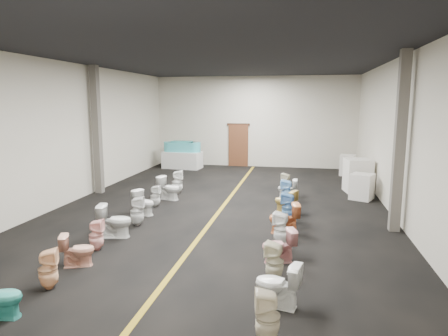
{
  "coord_description": "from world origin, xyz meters",
  "views": [
    {
      "loc": [
        2.38,
        -11.97,
        3.27
      ],
      "look_at": [
        -0.17,
        1.0,
        1.05
      ],
      "focal_mm": 32.0,
      "sensor_mm": 36.0,
      "label": 1
    }
  ],
  "objects_px": {
    "toilet_right_1": "(278,285)",
    "toilet_right_6": "(288,207)",
    "appliance_crate_a": "(362,187)",
    "toilet_right_0": "(268,317)",
    "toilet_left_0": "(0,296)",
    "toilet_right_5": "(284,218)",
    "toilet_right_10": "(286,183)",
    "toilet_left_3": "(96,235)",
    "toilet_left_8": "(169,188)",
    "toilet_right_7": "(285,201)",
    "toilet_right_8": "(287,192)",
    "toilet_left_2": "(78,250)",
    "toilet_left_4": "(115,221)",
    "toilet_left_5": "(137,211)",
    "toilet_right_4": "(282,229)",
    "toilet_right_3": "(279,246)",
    "appliance_crate_d": "(348,165)",
    "appliance_crate_c": "(353,175)",
    "toilet_right_9": "(288,188)",
    "toilet_right_2": "(275,262)",
    "toilet_left_7": "(155,196)",
    "toilet_left_1": "(48,269)",
    "toilet_left_6": "(144,203)",
    "bathtub": "(182,147)",
    "display_table": "(182,160)",
    "toilet_left_9": "(177,182)"
  },
  "relations": [
    {
      "from": "toilet_left_8",
      "to": "toilet_right_10",
      "type": "xyz_separation_m",
      "value": [
        3.81,
        1.88,
        -0.05
      ]
    },
    {
      "from": "toilet_right_7",
      "to": "toilet_right_8",
      "type": "xyz_separation_m",
      "value": [
        0.0,
        0.93,
        0.06
      ]
    },
    {
      "from": "toilet_right_0",
      "to": "toilet_right_7",
      "type": "bearing_deg",
      "value": 171.45
    },
    {
      "from": "toilet_left_5",
      "to": "toilet_right_4",
      "type": "xyz_separation_m",
      "value": [
        3.84,
        -0.77,
        0.0
      ]
    },
    {
      "from": "appliance_crate_d",
      "to": "toilet_right_1",
      "type": "bearing_deg",
      "value": -100.8
    },
    {
      "from": "appliance_crate_c",
      "to": "toilet_right_9",
      "type": "relative_size",
      "value": 1.13
    },
    {
      "from": "toilet_left_1",
      "to": "toilet_left_3",
      "type": "height_order",
      "value": "toilet_left_1"
    },
    {
      "from": "toilet_left_2",
      "to": "toilet_right_5",
      "type": "xyz_separation_m",
      "value": [
        3.96,
        2.85,
        0.05
      ]
    },
    {
      "from": "toilet_left_1",
      "to": "toilet_right_3",
      "type": "height_order",
      "value": "toilet_left_1"
    },
    {
      "from": "appliance_crate_c",
      "to": "toilet_left_6",
      "type": "bearing_deg",
      "value": -139.08
    },
    {
      "from": "toilet_left_5",
      "to": "toilet_right_6",
      "type": "xyz_separation_m",
      "value": [
        3.92,
        1.09,
        0.01
      ]
    },
    {
      "from": "toilet_left_5",
      "to": "toilet_right_0",
      "type": "bearing_deg",
      "value": -152.49
    },
    {
      "from": "toilet_left_2",
      "to": "toilet_right_9",
      "type": "distance_m",
      "value": 7.65
    },
    {
      "from": "toilet_left_2",
      "to": "toilet_left_8",
      "type": "xyz_separation_m",
      "value": [
        0.0,
        5.61,
        0.06
      ]
    },
    {
      "from": "toilet_left_6",
      "to": "bathtub",
      "type": "bearing_deg",
      "value": 34.12
    },
    {
      "from": "toilet_right_3",
      "to": "toilet_right_9",
      "type": "distance_m",
      "value": 5.62
    },
    {
      "from": "toilet_left_5",
      "to": "toilet_right_9",
      "type": "xyz_separation_m",
      "value": [
        3.8,
        3.86,
        -0.06
      ]
    },
    {
      "from": "toilet_left_0",
      "to": "toilet_right_5",
      "type": "distance_m",
      "value": 6.31
    },
    {
      "from": "bathtub",
      "to": "toilet_left_1",
      "type": "relative_size",
      "value": 2.56
    },
    {
      "from": "toilet_left_2",
      "to": "toilet_left_4",
      "type": "bearing_deg",
      "value": -20.43
    },
    {
      "from": "toilet_right_2",
      "to": "display_table",
      "type": "bearing_deg",
      "value": -144.74
    },
    {
      "from": "toilet_left_3",
      "to": "toilet_right_3",
      "type": "xyz_separation_m",
      "value": [
        4.0,
        0.09,
        0.0
      ]
    },
    {
      "from": "appliance_crate_a",
      "to": "toilet_right_0",
      "type": "height_order",
      "value": "appliance_crate_a"
    },
    {
      "from": "toilet_right_2",
      "to": "toilet_right_7",
      "type": "bearing_deg",
      "value": -169.17
    },
    {
      "from": "toilet_left_5",
      "to": "toilet_right_2",
      "type": "relative_size",
      "value": 1.06
    },
    {
      "from": "toilet_left_0",
      "to": "toilet_right_5",
      "type": "relative_size",
      "value": 0.89
    },
    {
      "from": "bathtub",
      "to": "toilet_right_3",
      "type": "height_order",
      "value": "bathtub"
    },
    {
      "from": "toilet_left_6",
      "to": "toilet_left_7",
      "type": "distance_m",
      "value": 0.89
    },
    {
      "from": "toilet_left_0",
      "to": "toilet_left_5",
      "type": "height_order",
      "value": "toilet_left_5"
    },
    {
      "from": "display_table",
      "to": "toilet_right_2",
      "type": "height_order",
      "value": "display_table"
    },
    {
      "from": "appliance_crate_a",
      "to": "toilet_left_2",
      "type": "relative_size",
      "value": 1.31
    },
    {
      "from": "toilet_left_9",
      "to": "toilet_left_1",
      "type": "bearing_deg",
      "value": 168.15
    },
    {
      "from": "toilet_right_6",
      "to": "toilet_right_1",
      "type": "bearing_deg",
      "value": 9.63
    },
    {
      "from": "display_table",
      "to": "toilet_left_4",
      "type": "height_order",
      "value": "display_table"
    },
    {
      "from": "toilet_right_3",
      "to": "toilet_right_8",
      "type": "bearing_deg",
      "value": 161.1
    },
    {
      "from": "toilet_left_3",
      "to": "toilet_left_6",
      "type": "height_order",
      "value": "toilet_left_6"
    },
    {
      "from": "toilet_left_3",
      "to": "toilet_left_8",
      "type": "height_order",
      "value": "toilet_left_8"
    },
    {
      "from": "toilet_left_1",
      "to": "toilet_right_8",
      "type": "relative_size",
      "value": 0.89
    },
    {
      "from": "toilet_right_1",
      "to": "toilet_right_6",
      "type": "distance_m",
      "value": 4.66
    },
    {
      "from": "toilet_right_0",
      "to": "toilet_right_6",
      "type": "relative_size",
      "value": 0.93
    },
    {
      "from": "toilet_left_9",
      "to": "toilet_right_3",
      "type": "xyz_separation_m",
      "value": [
        3.92,
        -5.5,
        -0.08
      ]
    },
    {
      "from": "toilet_left_6",
      "to": "toilet_right_5",
      "type": "relative_size",
      "value": 0.93
    },
    {
      "from": "toilet_right_1",
      "to": "toilet_right_6",
      "type": "xyz_separation_m",
      "value": [
        -0.0,
        4.66,
        0.03
      ]
    },
    {
      "from": "toilet_left_6",
      "to": "toilet_right_0",
      "type": "bearing_deg",
      "value": -119.0
    },
    {
      "from": "toilet_left_3",
      "to": "toilet_right_4",
      "type": "height_order",
      "value": "toilet_right_4"
    },
    {
      "from": "toilet_left_0",
      "to": "toilet_left_2",
      "type": "xyz_separation_m",
      "value": [
        0.09,
        1.99,
        -0.01
      ]
    },
    {
      "from": "appliance_crate_d",
      "to": "toilet_right_8",
      "type": "distance_m",
      "value": 6.19
    },
    {
      "from": "toilet_left_7",
      "to": "toilet_right_4",
      "type": "distance_m",
      "value": 4.86
    },
    {
      "from": "appliance_crate_a",
      "to": "toilet_right_4",
      "type": "relative_size",
      "value": 1.1
    },
    {
      "from": "toilet_right_10",
      "to": "toilet_left_3",
      "type": "bearing_deg",
      "value": -11.51
    }
  ]
}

